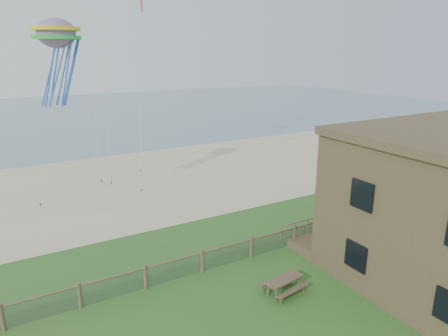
{
  "coord_description": "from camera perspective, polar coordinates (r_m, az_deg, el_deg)",
  "views": [
    {
      "loc": [
        -8.07,
        -10.3,
        10.89
      ],
      "look_at": [
        2.44,
        8.0,
        4.71
      ],
      "focal_mm": 32.0,
      "sensor_mm": 36.0,
      "label": 1
    }
  ],
  "objects": [
    {
      "name": "chainlink_fence",
      "position": [
        20.92,
        -3.15,
        -13.32
      ],
      "size": [
        36.2,
        0.2,
        1.25
      ],
      "primitive_type": null,
      "color": "brown",
      "rests_on": "ground"
    },
    {
      "name": "motel_deck",
      "position": [
        28.13,
        22.44,
        -7.21
      ],
      "size": [
        15.0,
        2.0,
        0.5
      ],
      "primitive_type": "cube",
      "color": "brown",
      "rests_on": "ground"
    },
    {
      "name": "sand_beach",
      "position": [
        35.03,
        -15.04,
        -2.36
      ],
      "size": [
        72.0,
        20.0,
        0.02
      ],
      "primitive_type": "cube",
      "color": "tan",
      "rests_on": "ground"
    },
    {
      "name": "picnic_table",
      "position": [
        19.62,
        8.53,
        -16.18
      ],
      "size": [
        2.11,
        1.71,
        0.81
      ],
      "primitive_type": null,
      "rotation": [
        0.0,
        0.0,
        0.14
      ],
      "color": "brown",
      "rests_on": "ground"
    },
    {
      "name": "octopus_kite",
      "position": [
        27.72,
        -22.48,
        14.2
      ],
      "size": [
        3.42,
        2.91,
        5.96
      ],
      "primitive_type": null,
      "rotation": [
        0.0,
        0.0,
        -0.35
      ],
      "color": "#F85B27"
    },
    {
      "name": "ocean",
      "position": [
        77.5,
        -23.75,
        6.88
      ],
      "size": [
        160.0,
        68.0,
        0.02
      ],
      "primitive_type": "cube",
      "color": "slate",
      "rests_on": "ground"
    }
  ]
}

